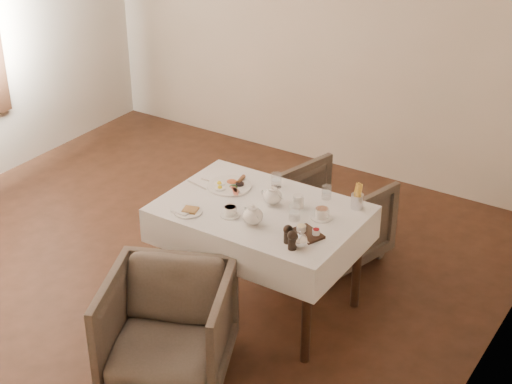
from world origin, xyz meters
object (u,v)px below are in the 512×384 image
at_px(breakfast_plate, 230,185).
at_px(table, 261,224).
at_px(armchair_far, 330,218).
at_px(armchair_near, 168,328).
at_px(teapot_centre, 273,195).

bearing_deg(breakfast_plate, table, -9.62).
distance_m(armchair_far, breakfast_plate, 0.90).
relative_size(armchair_near, teapot_centre, 4.44).
relative_size(breakfast_plate, teapot_centre, 1.81).
xyz_separation_m(armchair_near, teapot_centre, (0.13, 0.96, 0.49)).
xyz_separation_m(armchair_near, breakfast_plate, (-0.24, 1.01, 0.43)).
bearing_deg(armchair_near, breakfast_plate, 79.87).
height_order(armchair_near, armchair_far, armchair_near).
distance_m(armchair_far, teapot_centre, 0.87).
bearing_deg(armchair_far, breakfast_plate, 71.53).
bearing_deg(breakfast_plate, armchair_far, 69.56).
height_order(armchair_far, teapot_centre, teapot_centre).
height_order(table, armchair_near, table).
height_order(table, armchair_far, table).
distance_m(table, teapot_centre, 0.20).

